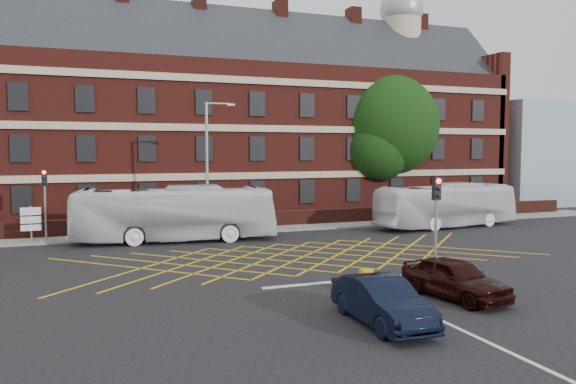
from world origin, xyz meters
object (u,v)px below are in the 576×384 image
object	(u,v)px
bus_right	(446,205)
car_navy	(382,301)
car_maroon	(455,278)
deciduous_tree	(387,133)
street_lamp	(208,193)
utility_cabinet	(366,281)
direction_signs	(31,220)
traffic_light_far	(45,213)
traffic_light_near	(436,238)
bus_left	(175,214)

from	to	relation	value
bus_right	car_navy	bearing A→B (deg)	131.93
car_navy	car_maroon	world-z (taller)	car_maroon
bus_right	car_navy	distance (m)	23.43
bus_right	deciduous_tree	distance (m)	10.34
car_maroon	street_lamp	world-z (taller)	street_lamp
bus_right	deciduous_tree	world-z (taller)	deciduous_tree
street_lamp	utility_cabinet	distance (m)	15.61
direction_signs	utility_cabinet	size ratio (longest dim) A/B	2.46
traffic_light_far	street_lamp	xyz separation A→B (m)	(9.24, -1.37, 1.03)
direction_signs	traffic_light_near	bearing A→B (deg)	-43.82
bus_right	deciduous_tree	size ratio (longest dim) A/B	0.94
bus_left	traffic_light_near	size ratio (longest dim) A/B	2.76
car_maroon	bus_right	bearing A→B (deg)	45.17
bus_right	street_lamp	world-z (taller)	street_lamp
bus_right	deciduous_tree	xyz separation A→B (m)	(0.41, 8.85, 5.32)
bus_left	car_navy	size ratio (longest dim) A/B	2.68
car_maroon	deciduous_tree	distance (m)	28.07
utility_cabinet	bus_right	bearing A→B (deg)	45.15
car_navy	direction_signs	xyz separation A→B (m)	(-11.23, 20.15, 0.65)
car_maroon	traffic_light_near	size ratio (longest dim) A/B	1.02
traffic_light_near	utility_cabinet	xyz separation A→B (m)	(-3.72, -0.91, -1.32)
traffic_light_near	utility_cabinet	bearing A→B (deg)	-166.27
bus_left	car_navy	bearing A→B (deg)	-162.27
bus_right	utility_cabinet	xyz separation A→B (m)	(-14.01, -14.08, -1.09)
car_maroon	traffic_light_far	size ratio (longest dim) A/B	1.02
direction_signs	car_maroon	bearing A→B (deg)	-50.30
direction_signs	deciduous_tree	bearing A→B (deg)	13.18
bus_left	utility_cabinet	bearing A→B (deg)	-154.75
bus_right	utility_cabinet	distance (m)	19.89
direction_signs	bus_left	bearing A→B (deg)	-13.63
deciduous_tree	utility_cabinet	bearing A→B (deg)	-122.16
traffic_light_near	direction_signs	bearing A→B (deg)	136.18
car_navy	deciduous_tree	xyz separation A→B (m)	(15.82, 26.49, 6.13)
bus_left	car_maroon	size ratio (longest dim) A/B	2.71
deciduous_tree	street_lamp	xyz separation A→B (m)	(-17.03, -7.72, -4.06)
bus_right	utility_cabinet	world-z (taller)	bus_right
bus_left	deciduous_tree	xyz separation A→B (m)	(19.18, 8.25, 5.21)
bus_right	traffic_light_far	distance (m)	25.98
utility_cabinet	deciduous_tree	bearing A→B (deg)	57.84
car_navy	traffic_light_far	distance (m)	22.71
bus_right	traffic_light_far	world-z (taller)	traffic_light_far
bus_right	car_navy	xyz separation A→B (m)	(-15.41, -17.64, -0.81)
deciduous_tree	traffic_light_far	bearing A→B (deg)	-166.40
street_lamp	direction_signs	size ratio (longest dim) A/B	3.76
car_maroon	direction_signs	distance (m)	23.93
bus_left	utility_cabinet	world-z (taller)	bus_left
bus_right	traffic_light_near	world-z (taller)	traffic_light_near
car_navy	traffic_light_near	size ratio (longest dim) A/B	1.03
bus_left	car_navy	distance (m)	18.57
traffic_light_far	direction_signs	bearing A→B (deg)	178.53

